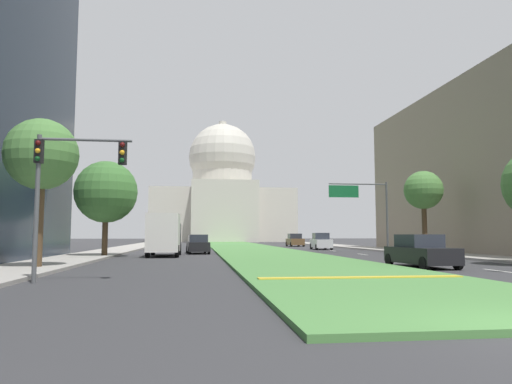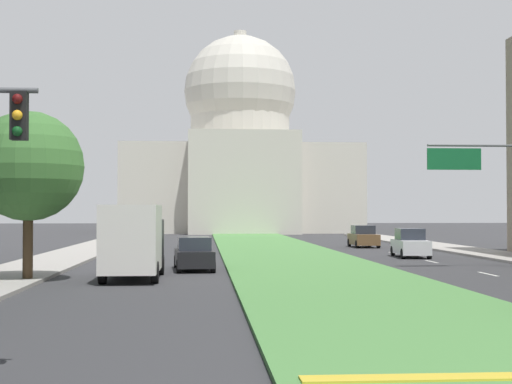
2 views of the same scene
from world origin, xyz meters
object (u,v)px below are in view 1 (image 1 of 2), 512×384
Objects in this scene: street_tree_left_near at (42,156)px; sedan_distant at (321,242)px; sedan_midblock at (198,245)px; sedan_far_horizon at (295,240)px; street_tree_left_mid at (106,192)px; traffic_light_near_left at (63,174)px; box_truck_delivery at (164,234)px; overhead_guide_sign at (365,202)px; street_tree_right_mid at (423,191)px; sedan_lead_stopped at (420,252)px; capitol_building at (222,195)px.

street_tree_left_near is 35.17m from sedan_distant.
sedan_midblock is 1.06× the size of sedan_distant.
street_tree_left_mid is at bearing -125.07° from sedan_far_horizon.
traffic_light_near_left is 19.86m from box_truck_delivery.
street_tree_left_near is at bearing -93.77° from street_tree_left_mid.
overhead_guide_sign is at bearing -0.62° from sedan_midblock.
traffic_light_near_left is 0.81× the size of box_truck_delivery.
traffic_light_near_left is 0.71× the size of street_tree_left_near.
traffic_light_near_left is 51.12m from sedan_far_horizon.
street_tree_left_near is 1.06× the size of street_tree_right_mid.
sedan_lead_stopped is 41.97m from sedan_far_horizon.
overhead_guide_sign reaches higher than sedan_distant.
traffic_light_near_left is 25.18m from sedan_midblock.
capitol_building is at bearing 81.26° from street_tree_left_near.
street_tree_left_mid is (-22.05, -5.69, 0.15)m from overhead_guide_sign.
street_tree_right_mid is at bearing -15.76° from sedan_midblock.
sedan_lead_stopped is (18.88, -0.76, -4.71)m from street_tree_left_near.
traffic_light_near_left is 38.89m from sedan_distant.
box_truck_delivery is at bearing 68.94° from street_tree_left_near.
traffic_light_near_left reaches higher than box_truck_delivery.
overhead_guide_sign is (20.04, 24.37, 0.86)m from traffic_light_near_left.
street_tree_left_near is at bearing -141.96° from overhead_guide_sign.
sedan_lead_stopped is 1.09× the size of sedan_far_horizon.
capitol_building is 6.24× the size of traffic_light_near_left.
sedan_distant is at bearing 107.87° from street_tree_right_mid.
street_tree_left_near reaches higher than traffic_light_near_left.
street_tree_right_mid is (25.22, 0.66, 0.45)m from street_tree_left_mid.
traffic_light_near_left reaches higher than sedan_lead_stopped.
street_tree_left_near is (-22.85, -17.88, 0.84)m from overhead_guide_sign.
street_tree_right_mid is at bearing -57.78° from overhead_guide_sign.
street_tree_right_mid is 21.27m from box_truck_delivery.
street_tree_left_mid is 35.60m from sedan_far_horizon.
street_tree_left_near is 1.65× the size of sedan_distant.
overhead_guide_sign is 0.94× the size of street_tree_right_mid.
traffic_light_near_left is 1.13× the size of sedan_lead_stopped.
overhead_guide_sign reaches higher than box_truck_delivery.
street_tree_left_near is 19.47m from sedan_lead_stopped.
overhead_guide_sign is 19.45m from sedan_lead_stopped.
sedan_distant is (-4.76, 14.78, -4.40)m from street_tree_right_mid.
capitol_building reaches higher than street_tree_left_near.
street_tree_left_mid is (0.80, 12.19, -0.69)m from street_tree_left_near.
sedan_midblock is 0.73× the size of box_truck_delivery.
sedan_midblock is at bearing 164.24° from street_tree_right_mid.
box_truck_delivery reaches higher than sedan_far_horizon.
street_tree_left_mid is 1.55× the size of sedan_lead_stopped.
sedan_far_horizon is at bearing 62.82° from street_tree_left_near.
capitol_building is at bearing 97.58° from sedan_distant.
box_truck_delivery is (5.06, 13.14, -3.82)m from street_tree_left_near.
street_tree_left_near reaches higher than street_tree_left_mid.
street_tree_left_mid is 25.23m from street_tree_right_mid.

